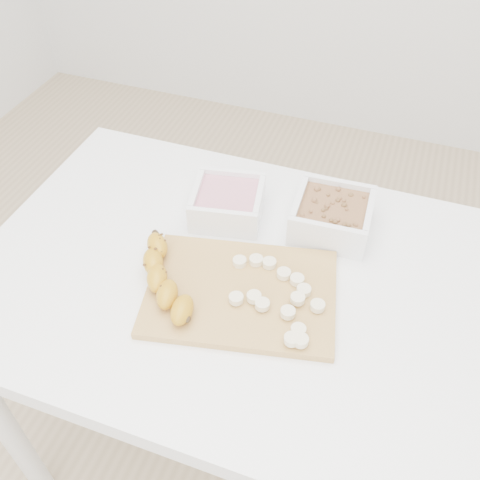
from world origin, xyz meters
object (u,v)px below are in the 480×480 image
(bowl_yogurt, at_px, (228,202))
(banana, at_px, (166,279))
(cutting_board, at_px, (241,293))
(table, at_px, (235,304))
(bowl_granola, at_px, (332,215))

(bowl_yogurt, height_order, banana, bowl_yogurt)
(cutting_board, bearing_deg, table, 122.07)
(bowl_granola, bearing_deg, bowl_yogurt, -171.77)
(bowl_yogurt, relative_size, cutting_board, 0.49)
(table, bearing_deg, banana, -140.47)
(bowl_granola, bearing_deg, cutting_board, -116.23)
(bowl_granola, distance_m, banana, 0.36)
(cutting_board, height_order, banana, banana)
(bowl_yogurt, height_order, cutting_board, bowl_yogurt)
(bowl_yogurt, bearing_deg, cutting_board, -63.25)
(table, xyz_separation_m, bowl_granola, (0.14, 0.18, 0.13))
(bowl_yogurt, relative_size, bowl_granola, 1.04)
(banana, bearing_deg, cutting_board, -13.75)
(bowl_yogurt, xyz_separation_m, cutting_board, (0.10, -0.20, -0.03))
(bowl_yogurt, bearing_deg, bowl_granola, 8.23)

